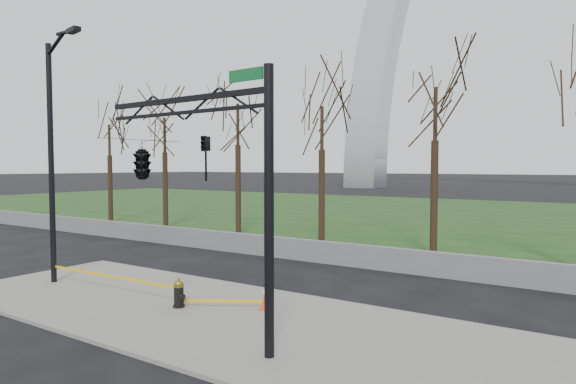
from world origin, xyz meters
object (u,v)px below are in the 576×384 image
Objects in this scene: fire_hydrant at (179,294)px; traffic_cone at (266,296)px; traffic_signal_mast at (162,159)px; street_light at (53,144)px.

fire_hydrant is 1.19× the size of traffic_cone.
traffic_signal_mast is (0.91, -1.36, 3.68)m from fire_hydrant.
traffic_signal_mast is at bearing -36.51° from fire_hydrant.
fire_hydrant is at bearing 13.07° from street_light.
street_light reaches higher than fire_hydrant.
street_light is (-5.49, -0.21, 4.23)m from fire_hydrant.
fire_hydrant is 2.42m from traffic_cone.
street_light is at bearing 172.64° from traffic_signal_mast.
street_light is 6.52m from traffic_signal_mast.
fire_hydrant is 4.03m from traffic_signal_mast.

